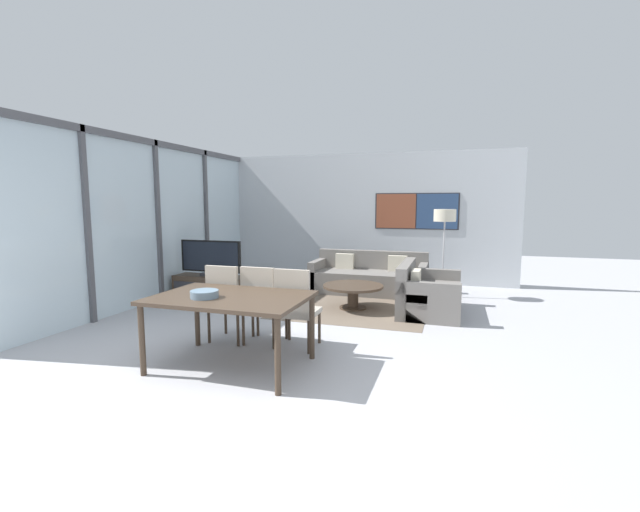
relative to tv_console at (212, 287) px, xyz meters
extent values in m
plane|color=#B2B2B7|center=(2.08, -3.43, -0.21)|extent=(24.00, 24.00, 0.00)
cube|color=silver|center=(2.08, 2.66, 1.19)|extent=(6.80, 0.06, 2.80)
cube|color=#2D2D33|center=(3.39, 2.62, 1.34)|extent=(1.75, 0.01, 0.77)
cube|color=brown|center=(2.96, 2.61, 1.34)|extent=(0.84, 0.02, 0.73)
cube|color=navy|center=(3.81, 2.61, 1.34)|extent=(0.84, 0.02, 0.73)
cube|color=silver|center=(-0.82, -0.39, 1.19)|extent=(0.02, 6.09, 2.80)
cube|color=#515156|center=(-0.79, -0.39, 2.54)|extent=(0.07, 6.09, 0.10)
cube|color=#515156|center=(-0.79, -1.91, 1.19)|extent=(0.07, 0.08, 2.80)
cube|color=#515156|center=(-0.79, -0.39, 1.19)|extent=(0.07, 0.08, 2.80)
cube|color=#515156|center=(-0.79, 1.13, 1.19)|extent=(0.07, 0.08, 2.80)
cube|color=#706051|center=(2.64, 0.01, -0.20)|extent=(2.37, 2.05, 0.01)
cube|color=#423326|center=(0.00, 0.00, 0.00)|extent=(1.39, 0.43, 0.41)
cube|color=#2D2D33|center=(0.00, -0.22, 0.00)|extent=(1.28, 0.01, 0.23)
cube|color=#2D2D33|center=(0.00, 0.00, 0.23)|extent=(0.36, 0.20, 0.05)
cube|color=#2D2D33|center=(0.00, 0.00, 0.30)|extent=(0.06, 0.03, 0.08)
cube|color=black|center=(0.00, 0.00, 0.56)|extent=(1.20, 0.04, 0.57)
cube|color=black|center=(0.00, -0.02, 0.56)|extent=(1.11, 0.01, 0.52)
cube|color=slate|center=(2.64, 1.31, 0.00)|extent=(2.18, 0.92, 0.42)
cube|color=slate|center=(2.64, 1.69, 0.18)|extent=(2.18, 0.16, 0.78)
cube|color=slate|center=(1.62, 1.31, 0.09)|extent=(0.14, 0.92, 0.60)
cube|color=slate|center=(3.66, 1.31, 0.09)|extent=(0.14, 0.92, 0.60)
cube|color=beige|center=(2.11, 1.51, 0.36)|extent=(0.36, 0.12, 0.30)
cube|color=beige|center=(3.16, 1.51, 0.36)|extent=(0.36, 0.12, 0.30)
cube|color=slate|center=(3.85, 0.15, 0.00)|extent=(0.92, 1.45, 0.42)
cube|color=slate|center=(3.48, 0.15, 0.18)|extent=(0.16, 1.45, 0.78)
cube|color=slate|center=(3.85, -0.51, 0.09)|extent=(0.92, 0.14, 0.60)
cube|color=slate|center=(3.85, 0.80, 0.09)|extent=(0.92, 0.14, 0.60)
cube|color=beige|center=(3.66, -0.18, 0.36)|extent=(0.12, 0.36, 0.30)
cylinder|color=#423326|center=(2.64, 0.01, -0.19)|extent=(0.44, 0.44, 0.03)
cylinder|color=#423326|center=(2.64, 0.01, -0.03)|extent=(0.18, 0.18, 0.36)
cylinder|color=#423326|center=(2.64, 0.01, 0.17)|extent=(0.98, 0.98, 0.04)
cube|color=#423326|center=(1.99, -2.82, 0.54)|extent=(1.59, 1.08, 0.04)
cylinder|color=#423326|center=(1.25, -3.30, 0.16)|extent=(0.06, 0.06, 0.72)
cylinder|color=#423326|center=(2.72, -3.30, 0.16)|extent=(0.06, 0.06, 0.72)
cylinder|color=#423326|center=(1.25, -2.34, 0.16)|extent=(0.06, 0.06, 0.72)
cylinder|color=#423326|center=(2.72, -2.34, 0.16)|extent=(0.06, 0.06, 0.72)
cube|color=#B2A899|center=(1.53, -2.02, 0.22)|extent=(0.46, 0.46, 0.06)
cube|color=#B2A899|center=(1.53, -2.22, 0.51)|extent=(0.42, 0.05, 0.52)
cylinder|color=#423326|center=(1.33, -2.22, -0.01)|extent=(0.04, 0.04, 0.40)
cylinder|color=#423326|center=(1.73, -2.22, -0.01)|extent=(0.04, 0.04, 0.40)
cylinder|color=#423326|center=(1.33, -1.82, -0.01)|extent=(0.04, 0.04, 0.40)
cylinder|color=#423326|center=(1.73, -1.82, -0.01)|extent=(0.04, 0.04, 0.40)
cube|color=#B2A899|center=(1.99, -1.98, 0.22)|extent=(0.46, 0.46, 0.06)
cube|color=#B2A899|center=(1.99, -2.18, 0.51)|extent=(0.42, 0.05, 0.52)
cylinder|color=#423326|center=(1.79, -2.18, -0.01)|extent=(0.04, 0.04, 0.40)
cylinder|color=#423326|center=(2.19, -2.18, -0.01)|extent=(0.04, 0.04, 0.40)
cylinder|color=#423326|center=(1.79, -1.78, -0.01)|extent=(0.04, 0.04, 0.40)
cylinder|color=#423326|center=(2.19, -1.78, -0.01)|extent=(0.04, 0.04, 0.40)
cube|color=#B2A899|center=(2.44, -2.01, 0.22)|extent=(0.46, 0.46, 0.06)
cube|color=#B2A899|center=(2.44, -2.21, 0.51)|extent=(0.42, 0.05, 0.52)
cylinder|color=#423326|center=(2.24, -2.21, -0.01)|extent=(0.04, 0.04, 0.40)
cylinder|color=#423326|center=(2.64, -2.21, -0.01)|extent=(0.04, 0.04, 0.40)
cylinder|color=#423326|center=(2.24, -1.81, -0.01)|extent=(0.04, 0.04, 0.40)
cylinder|color=#423326|center=(2.64, -1.81, -0.01)|extent=(0.04, 0.04, 0.40)
cylinder|color=slate|center=(1.78, -2.97, 0.60)|extent=(0.28, 0.28, 0.08)
torus|color=slate|center=(1.78, -2.97, 0.63)|extent=(0.29, 0.29, 0.02)
cylinder|color=#2D2D33|center=(4.00, 1.38, -0.19)|extent=(0.28, 0.28, 0.02)
cylinder|color=#B7B7BC|center=(4.00, 1.38, 0.50)|extent=(0.03, 0.03, 1.37)
cylinder|color=beige|center=(4.00, 1.38, 1.29)|extent=(0.39, 0.39, 0.22)
camera|label=1|loc=(4.19, -6.69, 1.52)|focal=24.00mm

